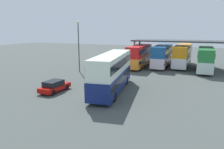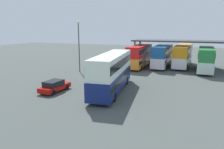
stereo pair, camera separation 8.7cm
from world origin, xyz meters
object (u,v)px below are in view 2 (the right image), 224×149
(double_decker_near_canopy, at_px, (140,55))
(lamppost_tall, at_px, (79,41))
(parked_hatchback, at_px, (54,86))
(double_decker_mid_row, at_px, (162,55))
(double_decker_main, at_px, (112,71))
(double_decker_far_right, at_px, (183,55))
(double_decker_end_of_row, at_px, (206,58))

(double_decker_near_canopy, bearing_deg, lamppost_tall, 134.71)
(parked_hatchback, relative_size, double_decker_mid_row, 0.40)
(double_decker_main, relative_size, double_decker_far_right, 1.03)
(double_decker_main, xyz_separation_m, parked_hatchback, (-6.20, -2.71, -1.73))
(double_decker_mid_row, height_order, double_decker_end_of_row, double_decker_mid_row)
(double_decker_near_canopy, xyz_separation_m, double_decker_mid_row, (3.99, 1.94, -0.01))
(parked_hatchback, height_order, double_decker_near_canopy, double_decker_near_canopy)
(double_decker_end_of_row, bearing_deg, double_decker_near_canopy, 94.62)
(double_decker_main, xyz_separation_m, double_decker_far_right, (6.75, 20.51, -0.12))
(lamppost_tall, bearing_deg, double_decker_mid_row, 38.82)
(double_decker_mid_row, bearing_deg, double_decker_main, 172.09)
(double_decker_main, xyz_separation_m, lamppost_tall, (-9.34, 8.67, 2.86))
(parked_hatchback, bearing_deg, lamppost_tall, 19.06)
(parked_hatchback, height_order, double_decker_mid_row, double_decker_mid_row)
(double_decker_far_right, distance_m, lamppost_tall, 20.20)
(parked_hatchback, relative_size, double_decker_near_canopy, 0.40)
(double_decker_mid_row, distance_m, double_decker_end_of_row, 7.70)
(double_decker_near_canopy, bearing_deg, parked_hatchback, 165.78)
(double_decker_near_canopy, bearing_deg, double_decker_end_of_row, -85.83)
(double_decker_end_of_row, bearing_deg, parked_hatchback, 141.42)
(double_decker_main, distance_m, double_decker_near_canopy, 16.76)
(double_decker_mid_row, distance_m, double_decker_far_right, 4.09)
(double_decker_main, height_order, double_decker_end_of_row, double_decker_main)
(double_decker_mid_row, xyz_separation_m, lamppost_tall, (-12.44, -10.01, 3.00))
(parked_hatchback, height_order, lamppost_tall, lamppost_tall)
(lamppost_tall, bearing_deg, double_decker_main, -42.85)
(double_decker_far_right, height_order, double_decker_end_of_row, double_decker_far_right)
(double_decker_end_of_row, relative_size, lamppost_tall, 1.27)
(parked_hatchback, height_order, double_decker_far_right, double_decker_far_right)
(double_decker_mid_row, xyz_separation_m, double_decker_end_of_row, (7.59, -1.31, -0.03))
(parked_hatchback, bearing_deg, double_decker_mid_row, -19.89)
(double_decker_mid_row, distance_m, lamppost_tall, 16.24)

